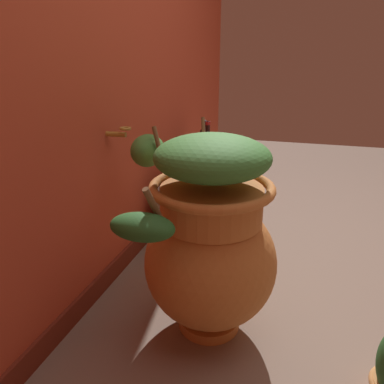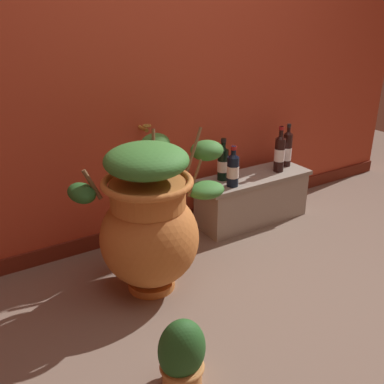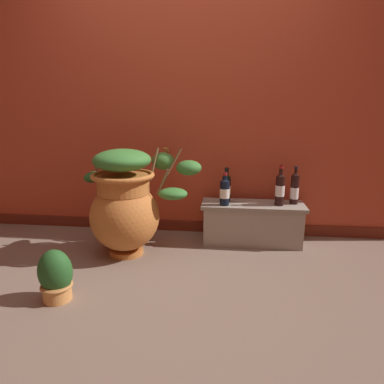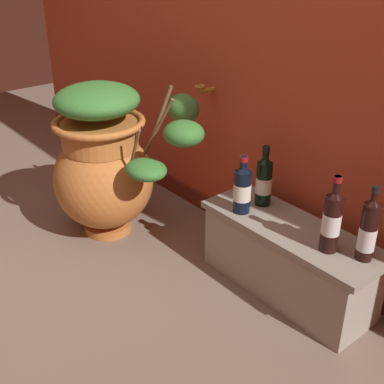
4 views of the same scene
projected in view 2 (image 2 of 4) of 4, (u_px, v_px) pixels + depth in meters
name	position (u px, v px, depth m)	size (l,w,h in m)	color
ground_plane	(269.00, 311.00, 2.33)	(7.00, 7.00, 0.00)	#7A6656
back_wall	(154.00, 36.00, 2.76)	(4.40, 0.33, 2.60)	#B74228
terracotta_urn	(151.00, 218.00, 2.39)	(0.95, 0.71, 0.84)	#C17033
stone_ledge	(252.00, 196.00, 3.23)	(0.87, 0.31, 0.35)	#9E9384
wine_bottle_left	(280.00, 152.00, 3.20)	(0.08, 0.08, 0.33)	black
wine_bottle_middle	(223.00, 162.00, 3.05)	(0.08, 0.08, 0.30)	black
wine_bottle_right	(287.00, 149.00, 3.31)	(0.07, 0.07, 0.32)	black
wine_bottle_back	(233.00, 168.00, 2.95)	(0.08, 0.08, 0.28)	black
potted_shrub	(182.00, 356.00, 1.84)	(0.21, 0.19, 0.32)	#D68E4C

